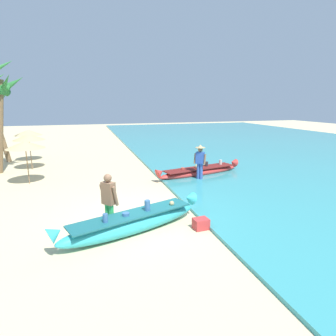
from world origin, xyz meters
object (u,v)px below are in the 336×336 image
object	(u,v)px
person_vendor_hatted	(200,160)
person_tourist_customer	(109,199)
boat_red_midground	(199,171)
cooler_box	(201,224)
palm_tree_tall_inland	(0,94)
boat_cyan_foreground	(133,222)

from	to	relation	value
person_vendor_hatted	person_tourist_customer	world-z (taller)	person_vendor_hatted
boat_red_midground	cooler_box	size ratio (longest dim) A/B	11.40
boat_red_midground	palm_tree_tall_inland	distance (m)	10.42
boat_cyan_foreground	palm_tree_tall_inland	size ratio (longest dim) A/B	0.88
person_vendor_hatted	palm_tree_tall_inland	size ratio (longest dim) A/B	0.34
boat_red_midground	cooler_box	distance (m)	5.89
person_tourist_customer	boat_cyan_foreground	bearing A→B (deg)	-31.37
boat_cyan_foreground	cooler_box	distance (m)	1.93
cooler_box	boat_red_midground	bearing A→B (deg)	62.83
person_tourist_customer	cooler_box	world-z (taller)	person_tourist_customer
boat_cyan_foreground	palm_tree_tall_inland	distance (m)	10.60
person_tourist_customer	palm_tree_tall_inland	world-z (taller)	palm_tree_tall_inland
person_vendor_hatted	palm_tree_tall_inland	bearing A→B (deg)	153.60
boat_cyan_foreground	person_tourist_customer	bearing A→B (deg)	148.63
boat_red_midground	person_vendor_hatted	distance (m)	1.16
cooler_box	palm_tree_tall_inland	bearing A→B (deg)	122.68
boat_cyan_foreground	person_vendor_hatted	bearing A→B (deg)	48.51
person_tourist_customer	palm_tree_tall_inland	distance (m)	9.83
boat_red_midground	person_vendor_hatted	world-z (taller)	person_vendor_hatted
person_vendor_hatted	person_tourist_customer	bearing A→B (deg)	-138.12
boat_cyan_foreground	cooler_box	world-z (taller)	boat_cyan_foreground
person_vendor_hatted	boat_cyan_foreground	bearing A→B (deg)	-131.49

